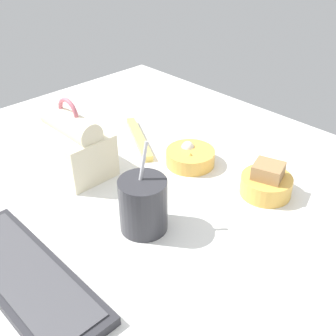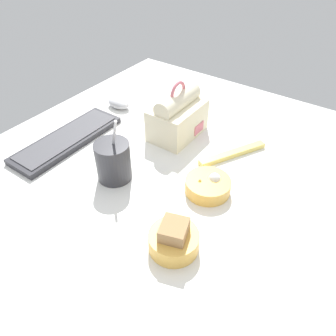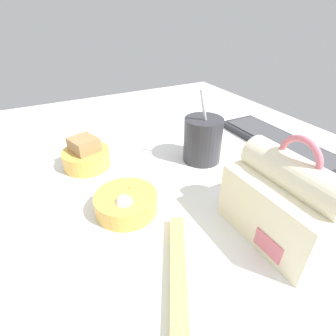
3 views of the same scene
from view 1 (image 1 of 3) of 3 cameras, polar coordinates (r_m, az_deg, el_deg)
name	(u,v)px [view 1 (image 1 of 3)]	position (r cm, az deg, el deg)	size (l,w,h in cm)	color
desk_surface	(164,203)	(93.71, -0.55, -4.72)	(140.00, 110.00, 2.00)	white
keyboard	(25,276)	(79.06, -18.83, -13.65)	(37.46, 12.28, 2.10)	#2D2D33
lunch_bag	(73,145)	(102.05, -12.76, 3.11)	(18.57, 12.62, 18.72)	#EFE5C1
soup_cup	(143,204)	(82.28, -3.38, -4.88)	(9.54, 9.54, 18.80)	#333338
bento_bowl_sandwich	(266,183)	(95.68, 13.18, -1.97)	(11.38, 11.38, 7.69)	#EAB24C
bento_bowl_snacks	(190,157)	(104.21, 3.03, 1.54)	(12.10, 12.10, 5.20)	#EAB24C
chopstick_case	(139,138)	(115.14, -3.98, 4.04)	(21.28, 12.97, 1.60)	#EFD666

